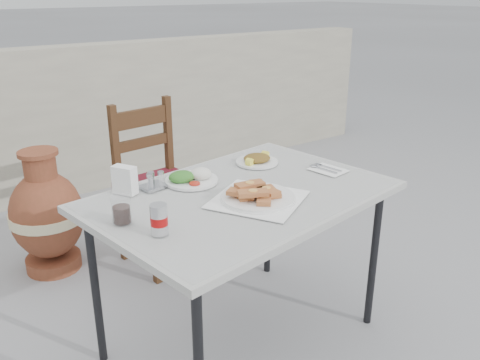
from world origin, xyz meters
TOP-DOWN VIEW (x-y plane):
  - ground at (0.00, 0.00)m, footprint 80.00×80.00m
  - cafe_table at (-0.15, 0.07)m, footprint 1.42×1.07m
  - pide_plate at (-0.15, -0.04)m, footprint 0.49×0.49m
  - salad_rice_plate at (-0.28, 0.31)m, footprint 0.25×0.25m
  - salad_chopped_plate at (0.14, 0.34)m, footprint 0.22×0.22m
  - soda_can at (-0.63, -0.08)m, footprint 0.06×0.06m
  - cola_glass at (-0.71, 0.09)m, footprint 0.08×0.08m
  - napkin_holder at (-0.58, 0.35)m, footprint 0.10×0.12m
  - condiment_caddy at (-0.45, 0.34)m, footprint 0.12×0.10m
  - cutlery_napkin at (0.35, 0.06)m, footprint 0.16×0.19m
  - chair at (-0.09, 1.03)m, footprint 0.49×0.49m
  - terracotta_urn at (-0.70, 1.30)m, footprint 0.44×0.44m
  - back_wall at (0.00, 2.50)m, footprint 6.00×0.25m

SIDE VIEW (x-z plane):
  - ground at x=0.00m, z-range 0.00..0.00m
  - terracotta_urn at x=-0.70m, z-range -0.03..0.73m
  - chair at x=-0.09m, z-range 0.02..1.02m
  - back_wall at x=0.00m, z-range 0.00..1.20m
  - cafe_table at x=-0.15m, z-range 0.34..1.13m
  - cutlery_napkin at x=0.35m, z-range 0.79..0.80m
  - salad_chopped_plate at x=0.14m, z-range 0.79..0.83m
  - salad_rice_plate at x=-0.28m, z-range 0.78..0.84m
  - condiment_caddy at x=-0.45m, z-range 0.78..0.86m
  - pide_plate at x=-0.15m, z-range 0.79..0.86m
  - cola_glass at x=-0.71m, z-range 0.78..0.89m
  - soda_can at x=-0.63m, z-range 0.79..0.91m
  - napkin_holder at x=-0.58m, z-range 0.79..0.91m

